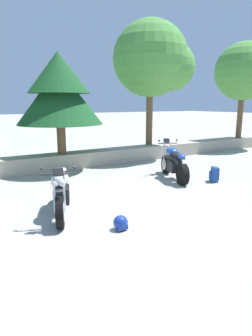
{
  "coord_description": "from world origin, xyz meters",
  "views": [
    {
      "loc": [
        -3.26,
        -5.17,
        2.32
      ],
      "look_at": [
        0.68,
        1.2,
        0.65
      ],
      "focal_mm": 31.29,
      "sensor_mm": 36.0,
      "label": 1
    }
  ],
  "objects_px": {
    "motorcycle_silver_near_left": "(61,192)",
    "rider_backpack": "(214,174)",
    "rider_helmet": "(121,223)",
    "pine_tree_mid_left": "(59,90)",
    "motorcycle_blue_centre": "(174,163)",
    "leafy_tree_far_right": "(247,73)",
    "leafy_tree_mid_right": "(155,61)"
  },
  "relations": [
    {
      "from": "motorcycle_silver_near_left",
      "to": "rider_backpack",
      "type": "relative_size",
      "value": 4.19
    },
    {
      "from": "rider_helmet",
      "to": "pine_tree_mid_left",
      "type": "distance_m",
      "value": 6.18
    },
    {
      "from": "motorcycle_blue_centre",
      "to": "leafy_tree_far_right",
      "type": "bearing_deg",
      "value": 22.7
    },
    {
      "from": "rider_helmet",
      "to": "leafy_tree_far_right",
      "type": "relative_size",
      "value": 0.06
    },
    {
      "from": "motorcycle_silver_near_left",
      "to": "pine_tree_mid_left",
      "type": "xyz_separation_m",
      "value": [
        1.52,
        4.2,
        2.26
      ]
    },
    {
      "from": "leafy_tree_mid_right",
      "to": "leafy_tree_far_right",
      "type": "xyz_separation_m",
      "value": [
        5.52,
        -0.32,
        -0.22
      ]
    },
    {
      "from": "rider_backpack",
      "to": "pine_tree_mid_left",
      "type": "bearing_deg",
      "value": 128.93
    },
    {
      "from": "motorcycle_blue_centre",
      "to": "rider_backpack",
      "type": "distance_m",
      "value": 1.25
    },
    {
      "from": "motorcycle_silver_near_left",
      "to": "leafy_tree_mid_right",
      "type": "relative_size",
      "value": 0.39
    },
    {
      "from": "rider_backpack",
      "to": "motorcycle_silver_near_left",
      "type": "bearing_deg",
      "value": -178.38
    },
    {
      "from": "rider_backpack",
      "to": "pine_tree_mid_left",
      "type": "xyz_separation_m",
      "value": [
        -3.28,
        4.06,
        2.5
      ]
    },
    {
      "from": "rider_backpack",
      "to": "leafy_tree_mid_right",
      "type": "distance_m",
      "value": 5.77
    },
    {
      "from": "rider_backpack",
      "to": "leafy_tree_far_right",
      "type": "bearing_deg",
      "value": 31.6
    },
    {
      "from": "pine_tree_mid_left",
      "to": "motorcycle_blue_centre",
      "type": "bearing_deg",
      "value": -51.55
    },
    {
      "from": "pine_tree_mid_left",
      "to": "leafy_tree_mid_right",
      "type": "bearing_deg",
      "value": 2.96
    },
    {
      "from": "rider_helmet",
      "to": "leafy_tree_mid_right",
      "type": "distance_m",
      "value": 8.58
    },
    {
      "from": "motorcycle_blue_centre",
      "to": "rider_helmet",
      "type": "xyz_separation_m",
      "value": [
        -3.35,
        -2.41,
        -0.35
      ]
    },
    {
      "from": "motorcycle_silver_near_left",
      "to": "rider_helmet",
      "type": "bearing_deg",
      "value": -63.79
    },
    {
      "from": "motorcycle_blue_centre",
      "to": "motorcycle_silver_near_left",
      "type": "bearing_deg",
      "value": -165.06
    },
    {
      "from": "leafy_tree_mid_right",
      "to": "rider_helmet",
      "type": "bearing_deg",
      "value": -131.28
    },
    {
      "from": "rider_helmet",
      "to": "rider_backpack",
      "type": "bearing_deg",
      "value": 19.62
    },
    {
      "from": "rider_backpack",
      "to": "leafy_tree_far_right",
      "type": "height_order",
      "value": "leafy_tree_far_right"
    },
    {
      "from": "motorcycle_blue_centre",
      "to": "leafy_tree_mid_right",
      "type": "bearing_deg",
      "value": 62.99
    },
    {
      "from": "motorcycle_silver_near_left",
      "to": "motorcycle_blue_centre",
      "type": "distance_m",
      "value": 4.15
    },
    {
      "from": "leafy_tree_mid_right",
      "to": "leafy_tree_far_right",
      "type": "distance_m",
      "value": 5.54
    },
    {
      "from": "rider_backpack",
      "to": "rider_helmet",
      "type": "xyz_separation_m",
      "value": [
        -4.14,
        -1.48,
        -0.11
      ]
    },
    {
      "from": "pine_tree_mid_left",
      "to": "leafy_tree_mid_right",
      "type": "relative_size",
      "value": 0.68
    },
    {
      "from": "rider_backpack",
      "to": "leafy_tree_mid_right",
      "type": "height_order",
      "value": "leafy_tree_mid_right"
    },
    {
      "from": "rider_backpack",
      "to": "pine_tree_mid_left",
      "type": "relative_size",
      "value": 0.14
    },
    {
      "from": "rider_backpack",
      "to": "leafy_tree_mid_right",
      "type": "xyz_separation_m",
      "value": [
        0.91,
        4.28,
        3.76
      ]
    },
    {
      "from": "motorcycle_blue_centre",
      "to": "rider_helmet",
      "type": "relative_size",
      "value": 7.1
    },
    {
      "from": "rider_backpack",
      "to": "leafy_tree_mid_right",
      "type": "relative_size",
      "value": 0.09
    }
  ]
}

